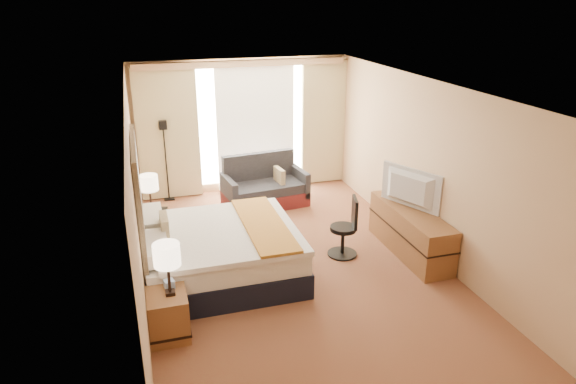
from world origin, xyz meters
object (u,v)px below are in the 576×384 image
object	(u,v)px
media_dresser	(410,232)
desk_chair	(346,230)
television	(407,189)
lamp_right	(149,184)
nightstand_right	(156,227)
bed	(220,252)
nightstand_left	(168,315)
floor_lamp	(164,144)
lamp_left	(167,256)
loveseat	(264,189)

from	to	relation	value
media_dresser	desk_chair	xyz separation A→B (m)	(-0.96, 0.21, 0.06)
television	lamp_right	bearing A→B (deg)	45.09
nightstand_right	desk_chair	xyz separation A→B (m)	(2.74, -1.24, 0.14)
bed	lamp_right	xyz separation A→B (m)	(-0.84, 1.34, 0.64)
desk_chair	bed	bearing A→B (deg)	-161.66
bed	desk_chair	distance (m)	1.93
bed	lamp_right	bearing A→B (deg)	122.12
desk_chair	nightstand_left	bearing A→B (deg)	-139.52
nightstand_left	floor_lamp	size ratio (longest dim) A/B	0.35
nightstand_left	desk_chair	bearing A→B (deg)	24.68
bed	floor_lamp	size ratio (longest dim) A/B	1.34
media_dresser	lamp_left	xyz separation A→B (m)	(-3.65, -1.06, 0.69)
floor_lamp	lamp_left	size ratio (longest dim) A/B	2.46
nightstand_left	television	world-z (taller)	television
floor_lamp	desk_chair	bearing A→B (deg)	-52.18
nightstand_right	television	xyz separation A→B (m)	(3.65, -1.33, 0.73)
lamp_left	bed	bearing A→B (deg)	57.15
bed	loveseat	xyz separation A→B (m)	(1.24, 2.39, -0.06)
desk_chair	lamp_right	size ratio (longest dim) A/B	1.57
media_dresser	lamp_right	bearing A→B (deg)	158.56
lamp_left	lamp_right	xyz separation A→B (m)	(-0.08, 2.52, -0.03)
lamp_left	lamp_right	size ratio (longest dim) A/B	1.07
desk_chair	television	distance (m)	1.09
bed	television	world-z (taller)	television
nightstand_right	lamp_left	size ratio (longest dim) A/B	0.87
nightstand_left	desk_chair	xyz separation A→B (m)	(2.74, 1.26, 0.14)
desk_chair	lamp_right	distance (m)	3.10
television	bed	bearing A→B (deg)	65.15
bed	television	size ratio (longest dim) A/B	1.99
bed	floor_lamp	distance (m)	3.29
loveseat	television	world-z (taller)	television
media_dresser	lamp_right	xyz separation A→B (m)	(-3.74, 1.47, 0.66)
loveseat	floor_lamp	size ratio (longest dim) A/B	1.02
nightstand_left	television	bearing A→B (deg)	17.82
nightstand_right	bed	bearing A→B (deg)	-58.66
floor_lamp	loveseat	bearing A→B (deg)	-24.59
floor_lamp	nightstand_left	bearing A→B (deg)	-94.41
bed	lamp_right	size ratio (longest dim) A/B	3.54
nightstand_right	loveseat	world-z (taller)	loveseat
bed	loveseat	world-z (taller)	bed
lamp_left	television	size ratio (longest dim) A/B	0.60
loveseat	lamp_right	world-z (taller)	lamp_right
floor_lamp	television	bearing A→B (deg)	-43.78
media_dresser	loveseat	world-z (taller)	loveseat
media_dresser	desk_chair	distance (m)	0.99
loveseat	nightstand_left	bearing A→B (deg)	-126.73
media_dresser	lamp_left	world-z (taller)	lamp_left
lamp_left	lamp_right	bearing A→B (deg)	91.90
media_dresser	television	size ratio (longest dim) A/B	1.72
media_dresser	floor_lamp	bearing A→B (deg)	135.56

